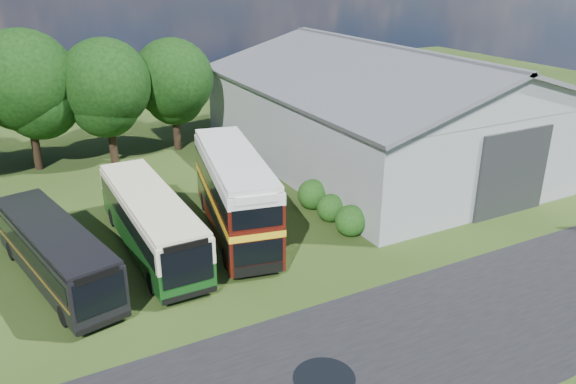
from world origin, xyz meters
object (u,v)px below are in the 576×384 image
storage_shed (384,101)px  bus_dark_single (55,252)px  bus_green_single (151,221)px  bus_maroon_double (235,194)px

storage_shed → bus_dark_single: storage_shed is taller
bus_green_single → bus_dark_single: bus_green_single is taller
storage_shed → bus_maroon_double: bearing=-154.6°
bus_dark_single → bus_green_single: bearing=-0.9°
bus_maroon_double → bus_dark_single: 9.10m
storage_shed → bus_green_single: 20.55m
bus_green_single → bus_dark_single: size_ratio=1.07×
storage_shed → bus_maroon_double: storage_shed is taller
bus_maroon_double → bus_dark_single: bus_maroon_double is taller
bus_green_single → bus_maroon_double: bearing=-1.5°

